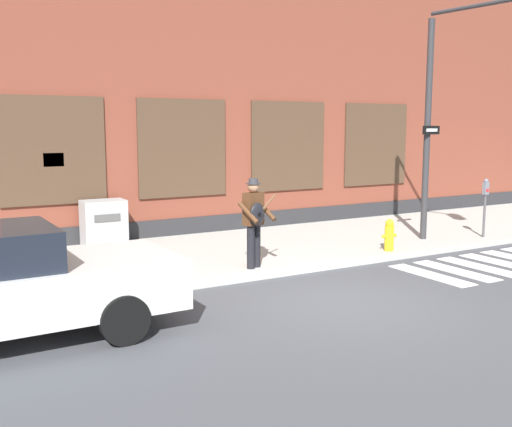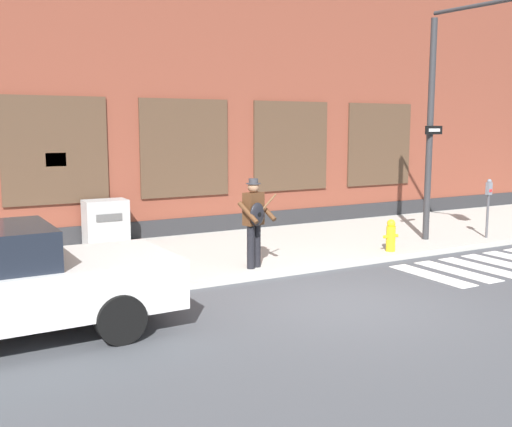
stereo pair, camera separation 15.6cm
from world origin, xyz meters
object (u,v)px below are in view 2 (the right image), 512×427
at_px(traffic_light, 474,80).
at_px(utility_box, 106,223).
at_px(busker, 254,218).
at_px(fire_hydrant, 391,236).
at_px(parking_meter, 488,199).

distance_m(traffic_light, utility_box, 8.73).
distance_m(busker, fire_hydrant, 3.40).
distance_m(utility_box, fire_hydrant, 6.37).
distance_m(parking_meter, utility_box, 9.09).
bearing_deg(busker, utility_box, 117.70).
relative_size(busker, utility_box, 1.64).
bearing_deg(traffic_light, parking_meter, 22.07).
distance_m(busker, utility_box, 4.07).
relative_size(utility_box, fire_hydrant, 1.49).
distance_m(busker, parking_meter, 6.48).
relative_size(busker, traffic_light, 0.32).
xyz_separation_m(utility_box, fire_hydrant, (5.22, -3.64, -0.18)).
bearing_deg(fire_hydrant, parking_meter, 1.77).
bearing_deg(traffic_light, fire_hydrant, 166.71).
xyz_separation_m(parking_meter, fire_hydrant, (-3.14, -0.10, -0.60)).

